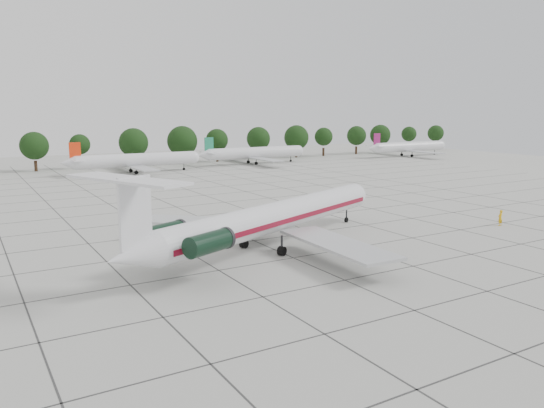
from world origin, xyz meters
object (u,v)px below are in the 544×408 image
(main_airliner, at_px, (266,219))
(bg_airliner_e, at_px, (409,147))
(bg_airliner_c, at_px, (136,160))
(bg_airliner_d, at_px, (255,153))
(ground_crew, at_px, (500,218))

(main_airliner, height_order, bg_airliner_e, main_airliner)
(main_airliner, height_order, bg_airliner_c, main_airliner)
(main_airliner, xyz_separation_m, bg_airliner_c, (8.64, 73.79, -0.39))
(main_airliner, bearing_deg, bg_airliner_c, 60.48)
(bg_airliner_d, bearing_deg, bg_airliner_c, -172.36)
(ground_crew, relative_size, bg_airliner_d, 0.07)
(bg_airliner_c, height_order, bg_airliner_e, same)
(bg_airliner_c, distance_m, bg_airliner_d, 33.58)
(bg_airliner_c, relative_size, bg_airliner_d, 1.00)
(main_airliner, distance_m, bg_airliner_d, 88.77)
(ground_crew, relative_size, bg_airliner_c, 0.07)
(bg_airliner_c, bearing_deg, bg_airliner_e, 0.49)
(ground_crew, distance_m, bg_airliner_c, 81.61)
(ground_crew, height_order, bg_airliner_d, bg_airliner_d)
(bg_airliner_d, xyz_separation_m, bg_airliner_e, (52.70, -3.74, 0.00))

